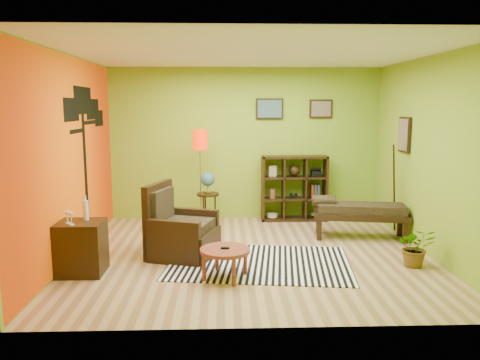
{
  "coord_description": "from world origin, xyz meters",
  "views": [
    {
      "loc": [
        -0.4,
        -6.43,
        2.1
      ],
      "look_at": [
        -0.17,
        0.18,
        1.05
      ],
      "focal_mm": 35.0,
      "sensor_mm": 36.0,
      "label": 1
    }
  ],
  "objects_px": {
    "armchair": "(179,234)",
    "cube_shelf": "(295,188)",
    "coffee_table": "(225,253)",
    "potted_plant": "(415,251)",
    "globe_table": "(208,186)",
    "side_cabinet": "(81,247)",
    "bench": "(358,211)",
    "floor_lamp": "(200,149)"
  },
  "relations": [
    {
      "from": "side_cabinet",
      "to": "cube_shelf",
      "type": "bearing_deg",
      "value": 41.06
    },
    {
      "from": "cube_shelf",
      "to": "floor_lamp",
      "type": "bearing_deg",
      "value": -167.19
    },
    {
      "from": "bench",
      "to": "potted_plant",
      "type": "height_order",
      "value": "bench"
    },
    {
      "from": "armchair",
      "to": "floor_lamp",
      "type": "xyz_separation_m",
      "value": [
        0.23,
        1.65,
        1.06
      ]
    },
    {
      "from": "coffee_table",
      "to": "armchair",
      "type": "height_order",
      "value": "armchair"
    },
    {
      "from": "floor_lamp",
      "to": "cube_shelf",
      "type": "xyz_separation_m",
      "value": [
        1.72,
        0.39,
        -0.77
      ]
    },
    {
      "from": "side_cabinet",
      "to": "bench",
      "type": "distance_m",
      "value": 4.21
    },
    {
      "from": "floor_lamp",
      "to": "cube_shelf",
      "type": "bearing_deg",
      "value": 12.81
    },
    {
      "from": "floor_lamp",
      "to": "globe_table",
      "type": "bearing_deg",
      "value": 3.87
    },
    {
      "from": "armchair",
      "to": "cube_shelf",
      "type": "xyz_separation_m",
      "value": [
        1.94,
        2.04,
        0.29
      ]
    },
    {
      "from": "side_cabinet",
      "to": "armchair",
      "type": "bearing_deg",
      "value": 29.82
    },
    {
      "from": "potted_plant",
      "to": "coffee_table",
      "type": "bearing_deg",
      "value": -171.9
    },
    {
      "from": "coffee_table",
      "to": "side_cabinet",
      "type": "bearing_deg",
      "value": 172.2
    },
    {
      "from": "armchair",
      "to": "globe_table",
      "type": "bearing_deg",
      "value": 78.1
    },
    {
      "from": "armchair",
      "to": "bench",
      "type": "bearing_deg",
      "value": 16.08
    },
    {
      "from": "armchair",
      "to": "potted_plant",
      "type": "bearing_deg",
      "value": -10.09
    },
    {
      "from": "floor_lamp",
      "to": "bench",
      "type": "bearing_deg",
      "value": -18.48
    },
    {
      "from": "armchair",
      "to": "bench",
      "type": "height_order",
      "value": "armchair"
    },
    {
      "from": "side_cabinet",
      "to": "potted_plant",
      "type": "height_order",
      "value": "side_cabinet"
    },
    {
      "from": "armchair",
      "to": "cube_shelf",
      "type": "height_order",
      "value": "cube_shelf"
    },
    {
      "from": "armchair",
      "to": "globe_table",
      "type": "distance_m",
      "value": 1.74
    },
    {
      "from": "armchair",
      "to": "cube_shelf",
      "type": "distance_m",
      "value": 2.83
    },
    {
      "from": "armchair",
      "to": "side_cabinet",
      "type": "bearing_deg",
      "value": -150.18
    },
    {
      "from": "side_cabinet",
      "to": "globe_table",
      "type": "height_order",
      "value": "side_cabinet"
    },
    {
      "from": "coffee_table",
      "to": "cube_shelf",
      "type": "height_order",
      "value": "cube_shelf"
    },
    {
      "from": "side_cabinet",
      "to": "floor_lamp",
      "type": "relative_size",
      "value": 0.58
    },
    {
      "from": "side_cabinet",
      "to": "cube_shelf",
      "type": "relative_size",
      "value": 0.82
    },
    {
      "from": "globe_table",
      "to": "potted_plant",
      "type": "xyz_separation_m",
      "value": [
        2.81,
        -2.22,
        -0.52
      ]
    },
    {
      "from": "floor_lamp",
      "to": "globe_table",
      "type": "relative_size",
      "value": 1.78
    },
    {
      "from": "side_cabinet",
      "to": "globe_table",
      "type": "bearing_deg",
      "value": 56.88
    },
    {
      "from": "cube_shelf",
      "to": "bench",
      "type": "height_order",
      "value": "cube_shelf"
    },
    {
      "from": "coffee_table",
      "to": "armchair",
      "type": "xyz_separation_m",
      "value": [
        -0.64,
        0.92,
        -0.01
      ]
    },
    {
      "from": "coffee_table",
      "to": "cube_shelf",
      "type": "xyz_separation_m",
      "value": [
        1.3,
        2.96,
        0.27
      ]
    },
    {
      "from": "cube_shelf",
      "to": "potted_plant",
      "type": "relative_size",
      "value": 2.28
    },
    {
      "from": "potted_plant",
      "to": "globe_table",
      "type": "bearing_deg",
      "value": 141.64
    },
    {
      "from": "bench",
      "to": "potted_plant",
      "type": "distance_m",
      "value": 1.43
    },
    {
      "from": "coffee_table",
      "to": "bench",
      "type": "bearing_deg",
      "value": 38.86
    },
    {
      "from": "globe_table",
      "to": "coffee_table",
      "type": "bearing_deg",
      "value": -83.56
    },
    {
      "from": "side_cabinet",
      "to": "coffee_table",
      "type": "bearing_deg",
      "value": -7.8
    },
    {
      "from": "coffee_table",
      "to": "globe_table",
      "type": "relative_size",
      "value": 0.64
    },
    {
      "from": "armchair",
      "to": "potted_plant",
      "type": "relative_size",
      "value": 2.01
    },
    {
      "from": "globe_table",
      "to": "cube_shelf",
      "type": "distance_m",
      "value": 1.64
    }
  ]
}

